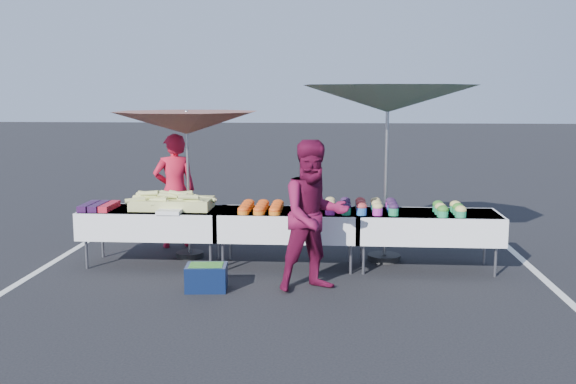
# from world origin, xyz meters

# --- Properties ---
(ground) EXTENTS (80.00, 80.00, 0.00)m
(ground) POSITION_xyz_m (0.00, 0.00, 0.00)
(ground) COLOR black
(stripe_left) EXTENTS (0.10, 5.00, 0.00)m
(stripe_left) POSITION_xyz_m (-3.20, 0.00, 0.00)
(stripe_left) COLOR silver
(stripe_left) RESTS_ON ground
(stripe_right) EXTENTS (0.10, 5.00, 0.00)m
(stripe_right) POSITION_xyz_m (3.20, 0.00, 0.00)
(stripe_right) COLOR silver
(stripe_right) RESTS_ON ground
(table_left) EXTENTS (1.86, 0.81, 0.75)m
(table_left) POSITION_xyz_m (-1.80, 0.00, 0.58)
(table_left) COLOR white
(table_left) RESTS_ON ground
(table_center) EXTENTS (1.86, 0.81, 0.75)m
(table_center) POSITION_xyz_m (0.00, 0.00, 0.58)
(table_center) COLOR white
(table_center) RESTS_ON ground
(table_right) EXTENTS (1.86, 0.81, 0.75)m
(table_right) POSITION_xyz_m (1.80, 0.00, 0.58)
(table_right) COLOR white
(table_right) RESTS_ON ground
(berry_punnets) EXTENTS (0.40, 0.54, 0.08)m
(berry_punnets) POSITION_xyz_m (-2.51, -0.06, 0.79)
(berry_punnets) COLOR black
(berry_punnets) RESTS_ON table_left
(corn_pile) EXTENTS (1.16, 0.57, 0.26)m
(corn_pile) POSITION_xyz_m (-1.56, 0.04, 0.84)
(corn_pile) COLOR #A1B45C
(corn_pile) RESTS_ON table_left
(plastic_bags) EXTENTS (0.30, 0.25, 0.05)m
(plastic_bags) POSITION_xyz_m (-1.50, -0.30, 0.78)
(plastic_bags) COLOR white
(plastic_bags) RESTS_ON table_left
(carrot_bowls) EXTENTS (0.55, 0.69, 0.11)m
(carrot_bowls) POSITION_xyz_m (-0.35, -0.01, 0.80)
(carrot_bowls) COLOR #D16517
(carrot_bowls) RESTS_ON table_center
(potato_cups) EXTENTS (1.14, 0.58, 0.16)m
(potato_cups) POSITION_xyz_m (0.85, 0.00, 0.83)
(potato_cups) COLOR #255DAD
(potato_cups) RESTS_ON table_right
(bean_baskets) EXTENTS (0.36, 0.50, 0.15)m
(bean_baskets) POSITION_xyz_m (2.06, -0.10, 0.82)
(bean_baskets) COLOR #218753
(bean_baskets) RESTS_ON table_right
(vendor) EXTENTS (0.72, 0.60, 1.69)m
(vendor) POSITION_xyz_m (-1.75, 0.99, 0.85)
(vendor) COLOR red
(vendor) RESTS_ON ground
(customer) EXTENTS (1.05, 0.96, 1.75)m
(customer) POSITION_xyz_m (0.37, -0.97, 0.88)
(customer) COLOR maroon
(customer) RESTS_ON ground
(umbrella_left) EXTENTS (2.64, 2.64, 2.05)m
(umbrella_left) POSITION_xyz_m (-1.41, 0.40, 1.86)
(umbrella_left) COLOR black
(umbrella_left) RESTS_ON ground
(umbrella_right) EXTENTS (2.88, 2.88, 2.41)m
(umbrella_right) POSITION_xyz_m (1.30, 0.40, 2.18)
(umbrella_right) COLOR black
(umbrella_right) RESTS_ON ground
(storage_bin) EXTENTS (0.50, 0.38, 0.31)m
(storage_bin) POSITION_xyz_m (-0.88, -1.09, 0.16)
(storage_bin) COLOR #0A1636
(storage_bin) RESTS_ON ground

